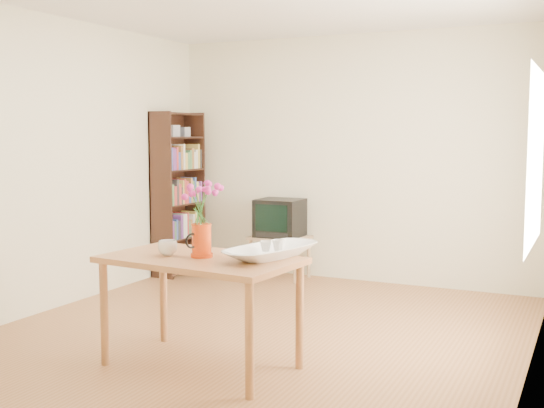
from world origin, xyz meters
The scene contains 11 objects.
room centered at (0.03, 0.00, 1.30)m, with size 4.50×4.50×4.50m.
table centered at (0.00, -0.81, 0.66)m, with size 1.35×0.86×0.75m.
tv_stand centered at (-0.70, 1.97, 0.39)m, with size 0.60×0.45×0.46m.
bookshelf centered at (-1.85, 1.75, 0.84)m, with size 0.28×0.70×1.80m.
pitcher centered at (0.01, -0.80, 0.85)m, with size 0.15×0.22×0.23m.
flowers centered at (0.01, -0.80, 1.15)m, with size 0.26×0.26×0.36m, color #DB339E, non-canonical shape.
mug centered at (-0.23, -0.85, 0.80)m, with size 0.13×0.13×0.10m, color white.
bowl centered at (0.44, -0.64, 0.99)m, with size 0.50×0.50×0.47m, color white.
teacup_a centered at (0.40, -0.64, 0.94)m, with size 0.06×0.06×0.06m, color white.
teacup_b centered at (0.48, -0.62, 0.94)m, with size 0.07×0.07×0.07m, color white.
television centered at (-0.70, 1.98, 0.67)m, with size 0.47×0.44×0.40m.
Camera 1 is at (2.35, -4.63, 1.57)m, focal length 45.00 mm.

